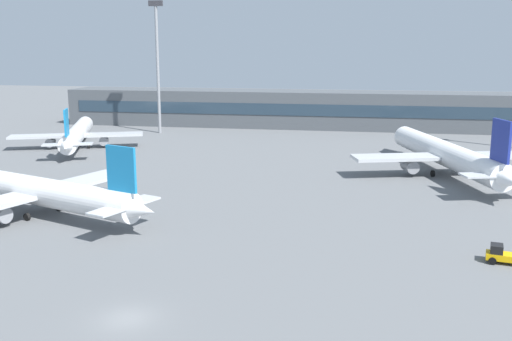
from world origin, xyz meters
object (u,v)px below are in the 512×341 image
(airplane_near, at_px, (30,190))
(airplane_mid, at_px, (444,153))
(airplane_far, at_px, (78,133))
(baggage_tug_yellow, at_px, (504,255))
(floodlight_tower_west, at_px, (157,59))

(airplane_near, distance_m, airplane_mid, 61.52)
(airplane_far, bearing_deg, baggage_tug_yellow, -37.12)
(airplane_far, distance_m, baggage_tug_yellow, 87.10)
(baggage_tug_yellow, bearing_deg, airplane_far, 142.88)
(airplane_near, xyz_separation_m, floodlight_tower_west, (-7.39, 67.17, 14.13))
(airplane_mid, xyz_separation_m, airplane_far, (-68.98, 12.48, -0.46))
(floodlight_tower_west, bearing_deg, baggage_tug_yellow, -51.20)
(airplane_near, bearing_deg, airplane_far, 110.46)
(airplane_mid, xyz_separation_m, floodlight_tower_west, (-59.55, 34.55, 13.80))
(airplane_near, xyz_separation_m, airplane_mid, (52.15, 32.62, 0.33))
(baggage_tug_yellow, bearing_deg, floodlight_tower_west, 128.80)
(baggage_tug_yellow, relative_size, floodlight_tower_west, 0.13)
(airplane_far, relative_size, floodlight_tower_west, 1.19)
(airplane_mid, xyz_separation_m, baggage_tug_yellow, (0.45, -40.07, -2.46))
(airplane_mid, height_order, baggage_tug_yellow, airplane_mid)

